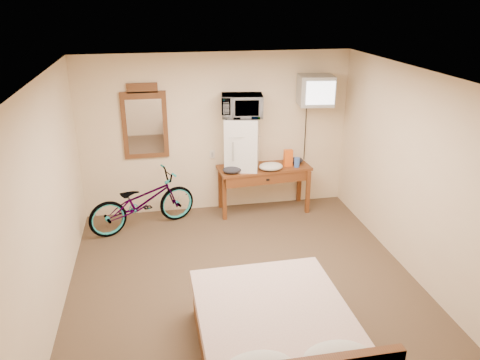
{
  "coord_description": "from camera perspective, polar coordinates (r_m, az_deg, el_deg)",
  "views": [
    {
      "loc": [
        -0.94,
        -4.7,
        3.29
      ],
      "look_at": [
        0.05,
        0.59,
        1.14
      ],
      "focal_mm": 35.0,
      "sensor_mm": 36.0,
      "label": 1
    }
  ],
  "objects": [
    {
      "name": "cloth_dark_a",
      "position": [
        7.09,
        -0.96,
        1.26
      ],
      "size": [
        0.29,
        0.22,
        0.11
      ],
      "primitive_type": "ellipsoid",
      "color": "black",
      "rests_on": "desk"
    },
    {
      "name": "bed",
      "position": [
        4.58,
        4.73,
        -19.16
      ],
      "size": [
        1.45,
        1.95,
        0.9
      ],
      "color": "brown",
      "rests_on": "floor"
    },
    {
      "name": "room",
      "position": [
        5.21,
        0.66,
        -1.28
      ],
      "size": [
        4.6,
        4.64,
        2.5
      ],
      "color": "#433421",
      "rests_on": "ground"
    },
    {
      "name": "cloth_cream",
      "position": [
        7.24,
        3.78,
        1.66
      ],
      "size": [
        0.37,
        0.29,
        0.11
      ],
      "primitive_type": "ellipsoid",
      "color": "beige",
      "rests_on": "desk"
    },
    {
      "name": "mini_fridge",
      "position": [
        7.19,
        0.23,
        4.54
      ],
      "size": [
        0.61,
        0.6,
        0.82
      ],
      "color": "white",
      "rests_on": "desk"
    },
    {
      "name": "blue_cup",
      "position": [
        7.4,
        6.95,
        2.16
      ],
      "size": [
        0.09,
        0.09,
        0.15
      ],
      "primitive_type": "cylinder",
      "color": "#3862BF",
      "rests_on": "desk"
    },
    {
      "name": "wall_mirror",
      "position": [
        7.2,
        -11.53,
        6.87
      ],
      "size": [
        0.67,
        0.04,
        1.14
      ],
      "color": "brown",
      "rests_on": "room"
    },
    {
      "name": "desk",
      "position": [
        7.39,
        2.99,
        0.72
      ],
      "size": [
        1.48,
        0.66,
        0.75
      ],
      "color": "brown",
      "rests_on": "floor"
    },
    {
      "name": "cloth_dark_b",
      "position": [
        7.57,
        6.9,
        2.4
      ],
      "size": [
        0.21,
        0.18,
        0.1
      ],
      "primitive_type": "ellipsoid",
      "color": "black",
      "rests_on": "desk"
    },
    {
      "name": "bicycle",
      "position": [
        7.08,
        -11.79,
        -2.57
      ],
      "size": [
        1.72,
        1.1,
        0.85
      ],
      "primitive_type": "imported",
      "rotation": [
        0.0,
        0.0,
        1.93
      ],
      "color": "black",
      "rests_on": "floor"
    },
    {
      "name": "snack_bag",
      "position": [
        7.4,
        5.89,
        2.69
      ],
      "size": [
        0.14,
        0.08,
        0.27
      ],
      "primitive_type": "cube",
      "rotation": [
        0.0,
        0.0,
        0.03
      ],
      "color": "#E35814",
      "rests_on": "desk"
    },
    {
      "name": "crt_television",
      "position": [
        7.27,
        9.21,
        10.75
      ],
      "size": [
        0.56,
        0.62,
        0.45
      ],
      "color": "black",
      "rests_on": "room"
    },
    {
      "name": "microwave",
      "position": [
        7.04,
        0.24,
        9.03
      ],
      "size": [
        0.66,
        0.5,
        0.34
      ],
      "primitive_type": "imported",
      "rotation": [
        0.0,
        0.0,
        -0.15
      ],
      "color": "white",
      "rests_on": "mini_fridge"
    }
  ]
}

